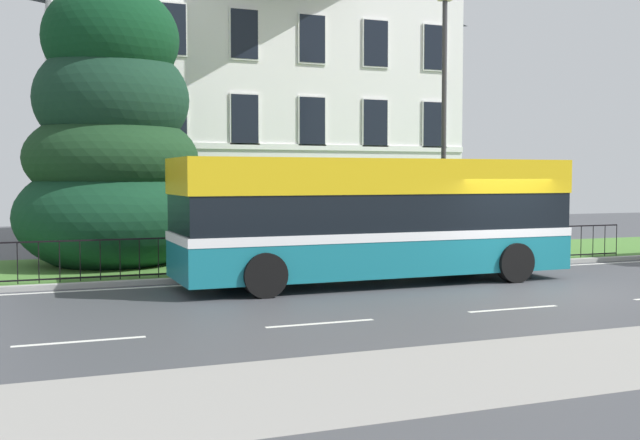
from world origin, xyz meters
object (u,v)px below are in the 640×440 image
at_px(georgian_townhouse, 242,93).
at_px(single_decker_bus, 376,218).
at_px(street_lamp_post, 444,108).
at_px(evergreen_tree, 112,146).

xyz_separation_m(georgian_townhouse, single_decker_bus, (-0.33, -13.25, -4.36)).
height_order(georgian_townhouse, single_decker_bus, georgian_townhouse).
relative_size(georgian_townhouse, single_decker_bus, 1.55).
xyz_separation_m(georgian_townhouse, street_lamp_post, (3.02, -10.70, -1.41)).
relative_size(georgian_townhouse, evergreen_tree, 1.87).
bearing_deg(georgian_townhouse, single_decker_bus, -91.44).
distance_m(georgian_townhouse, single_decker_bus, 13.95).
bearing_deg(georgian_townhouse, evergreen_tree, -126.53).
bearing_deg(single_decker_bus, street_lamp_post, 36.81).
distance_m(georgian_townhouse, evergreen_tree, 10.24).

